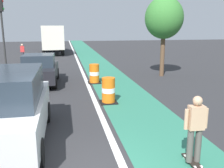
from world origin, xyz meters
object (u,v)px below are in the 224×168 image
(traffic_barrel_mid, at_px, (94,74))
(street_tree_sidewalk, at_px, (164,18))
(parked_sedan_second, at_px, (40,70))
(skateboarder_on_lane, at_px, (195,128))
(parked_suv_nearest, at_px, (10,107))
(traffic_light_corner, at_px, (2,22))
(delivery_truck_down_block, at_px, (52,38))
(pedestrian_waiting, at_px, (23,52))
(traffic_barrel_front, at_px, (108,91))

(traffic_barrel_mid, height_order, street_tree_sidewalk, street_tree_sidewalk)
(parked_sedan_second, relative_size, traffic_barrel_mid, 3.80)
(skateboarder_on_lane, bearing_deg, parked_sedan_second, 114.48)
(parked_suv_nearest, xyz_separation_m, traffic_light_corner, (-2.73, 12.58, 2.47))
(delivery_truck_down_block, height_order, pedestrian_waiting, delivery_truck_down_block)
(traffic_barrel_front, bearing_deg, delivery_truck_down_block, 98.71)
(parked_suv_nearest, distance_m, traffic_light_corner, 13.11)
(skateboarder_on_lane, bearing_deg, street_tree_sidewalk, 72.03)
(parked_suv_nearest, distance_m, delivery_truck_down_block, 23.51)
(parked_suv_nearest, distance_m, street_tree_sidewalk, 11.64)
(parked_suv_nearest, distance_m, traffic_barrel_mid, 7.74)
(traffic_light_corner, bearing_deg, skateboarder_on_lane, -63.94)
(skateboarder_on_lane, distance_m, delivery_truck_down_block, 25.91)
(traffic_barrel_front, relative_size, delivery_truck_down_block, 0.14)
(traffic_barrel_front, height_order, traffic_barrel_mid, same)
(skateboarder_on_lane, relative_size, pedestrian_waiting, 1.05)
(delivery_truck_down_block, bearing_deg, traffic_barrel_mid, -79.72)
(parked_sedan_second, relative_size, pedestrian_waiting, 2.57)
(parked_sedan_second, height_order, pedestrian_waiting, parked_sedan_second)
(parked_suv_nearest, distance_m, traffic_barrel_front, 4.61)
(skateboarder_on_lane, xyz_separation_m, traffic_barrel_mid, (-1.24, 9.08, -0.38))
(parked_suv_nearest, bearing_deg, parked_sedan_second, 88.69)
(parked_sedan_second, relative_size, traffic_light_corner, 0.81)
(parked_sedan_second, height_order, traffic_light_corner, traffic_light_corner)
(street_tree_sidewalk, bearing_deg, parked_sedan_second, -172.91)
(traffic_light_corner, distance_m, street_tree_sidewalk, 11.35)
(parked_sedan_second, bearing_deg, traffic_barrel_front, -52.85)
(pedestrian_waiting, height_order, street_tree_sidewalk, street_tree_sidewalk)
(skateboarder_on_lane, height_order, parked_suv_nearest, parked_suv_nearest)
(parked_suv_nearest, relative_size, traffic_barrel_mid, 4.22)
(parked_suv_nearest, bearing_deg, street_tree_sidewalk, 46.75)
(parked_suv_nearest, height_order, parked_sedan_second, parked_suv_nearest)
(traffic_barrel_mid, distance_m, pedestrian_waiting, 11.51)
(pedestrian_waiting, bearing_deg, street_tree_sidewalk, -41.92)
(parked_suv_nearest, xyz_separation_m, traffic_barrel_mid, (3.19, 7.04, -0.50))
(street_tree_sidewalk, bearing_deg, pedestrian_waiting, 138.08)
(traffic_barrel_front, relative_size, traffic_light_corner, 0.21)
(parked_sedan_second, distance_m, street_tree_sidewalk, 8.17)
(traffic_barrel_mid, bearing_deg, street_tree_sidewalk, 14.87)
(traffic_light_corner, height_order, street_tree_sidewalk, traffic_light_corner)
(skateboarder_on_lane, relative_size, traffic_barrel_front, 1.55)
(traffic_light_corner, relative_size, pedestrian_waiting, 3.17)
(traffic_barrel_front, xyz_separation_m, delivery_truck_down_block, (-3.12, 20.34, 1.31))
(parked_suv_nearest, xyz_separation_m, pedestrian_waiting, (-2.20, 17.21, -0.17))
(pedestrian_waiting, bearing_deg, traffic_barrel_mid, -62.08)
(skateboarder_on_lane, relative_size, traffic_light_corner, 0.33)
(delivery_truck_down_block, bearing_deg, traffic_barrel_front, -81.29)
(traffic_barrel_front, height_order, street_tree_sidewalk, street_tree_sidewalk)
(pedestrian_waiting, bearing_deg, delivery_truck_down_block, 69.09)
(traffic_barrel_front, xyz_separation_m, traffic_barrel_mid, (-0.13, 3.88, 0.00))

